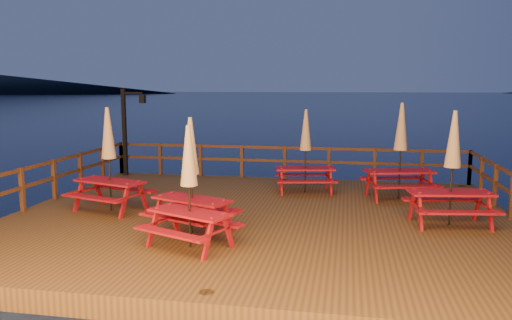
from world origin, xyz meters
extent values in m
plane|color=#050D33|center=(0.00, 0.00, 0.00)|extent=(500.00, 500.00, 0.00)
cube|color=#453016|center=(0.00, 0.00, 0.20)|extent=(12.00, 10.00, 0.40)
cylinder|color=#3D1F13|center=(-5.60, 4.60, -0.30)|extent=(0.24, 0.24, 1.40)
cylinder|color=#3D1F13|center=(0.00, 4.60, -0.30)|extent=(0.24, 0.24, 1.40)
cylinder|color=#3D1F13|center=(5.60, 4.60, -0.30)|extent=(0.24, 0.24, 1.40)
cube|color=#3D1F13|center=(0.00, 4.85, 1.45)|extent=(11.70, 0.06, 0.09)
cube|color=#3D1F13|center=(0.00, 4.85, 1.01)|extent=(11.70, 0.06, 0.09)
cube|color=#3D1F13|center=(-4.68, 4.85, 0.95)|extent=(0.10, 0.10, 1.10)
cube|color=#3D1F13|center=(0.00, 4.85, 0.95)|extent=(0.10, 0.10, 1.10)
cube|color=#3D1F13|center=(4.68, 4.85, 0.95)|extent=(0.10, 0.10, 1.10)
cube|color=#3D1F13|center=(-5.85, 0.00, 1.45)|extent=(0.06, 9.70, 0.09)
cube|color=#3D1F13|center=(-5.85, 0.00, 1.01)|extent=(0.06, 9.70, 0.09)
cube|color=#3D1F13|center=(-5.85, 0.00, 0.95)|extent=(0.10, 0.10, 1.10)
cube|color=#3D1F13|center=(-5.85, 3.88, 0.95)|extent=(0.10, 0.10, 1.10)
cube|color=#3D1F13|center=(5.85, 3.88, 0.95)|extent=(0.10, 0.10, 1.10)
cube|color=black|center=(-5.55, 4.55, 1.90)|extent=(0.12, 0.12, 3.00)
cube|color=black|center=(-5.20, 4.55, 3.25)|extent=(0.70, 0.06, 0.06)
cube|color=black|center=(-4.85, 4.55, 3.05)|extent=(0.18, 0.18, 0.28)
sphere|color=#F9CC63|center=(-4.85, 4.55, 3.05)|extent=(0.14, 0.14, 0.14)
cube|color=maroon|center=(-1.17, -1.63, 1.11)|extent=(1.84, 1.26, 0.05)
cube|color=maroon|center=(-0.96, -1.10, 0.83)|extent=(1.69, 0.89, 0.05)
cube|color=maroon|center=(-1.39, -2.16, 0.83)|extent=(1.69, 0.89, 0.05)
cube|color=maroon|center=(-1.72, -1.07, 0.76)|extent=(0.09, 0.11, 0.71)
cube|color=maroon|center=(-1.95, -1.65, 0.76)|extent=(0.09, 0.11, 0.71)
cube|color=maroon|center=(-0.39, -1.60, 0.76)|extent=(0.09, 0.11, 0.71)
cube|color=maroon|center=(-0.63, -2.19, 0.76)|extent=(0.09, 0.11, 0.71)
cylinder|color=black|center=(-1.17, -1.63, 1.59)|extent=(0.04, 0.04, 2.38)
cone|color=tan|center=(-1.17, -1.63, 2.26)|extent=(0.34, 0.34, 1.19)
sphere|color=black|center=(-1.17, -1.63, 2.81)|extent=(0.07, 0.07, 0.07)
cube|color=maroon|center=(0.86, 2.83, 1.11)|extent=(1.79, 0.97, 0.05)
cube|color=maroon|center=(0.75, 3.38, 0.82)|extent=(1.71, 0.58, 0.05)
cube|color=maroon|center=(0.96, 2.27, 0.82)|extent=(1.71, 0.58, 0.05)
cube|color=maroon|center=(0.10, 3.00, 0.75)|extent=(0.07, 0.10, 0.71)
cube|color=maroon|center=(0.22, 2.39, 0.75)|extent=(0.07, 0.10, 0.71)
cube|color=maroon|center=(1.49, 3.26, 0.75)|extent=(0.07, 0.10, 0.71)
cube|color=maroon|center=(1.61, 2.65, 0.75)|extent=(0.07, 0.10, 0.71)
cylinder|color=black|center=(0.86, 2.83, 1.58)|extent=(0.04, 0.04, 2.35)
cone|color=tan|center=(0.86, 2.83, 2.24)|extent=(0.34, 0.34, 1.18)
sphere|color=black|center=(0.86, 2.83, 2.78)|extent=(0.07, 0.07, 0.07)
cube|color=maroon|center=(3.48, 2.46, 1.17)|extent=(1.97, 1.16, 0.05)
cube|color=maroon|center=(3.32, 3.06, 0.86)|extent=(1.86, 0.74, 0.05)
cube|color=maroon|center=(3.63, 1.86, 0.86)|extent=(1.86, 0.74, 0.05)
cube|color=maroon|center=(2.64, 2.59, 0.79)|extent=(0.09, 0.11, 0.77)
cube|color=maroon|center=(2.81, 1.94, 0.79)|extent=(0.09, 0.11, 0.77)
cube|color=maroon|center=(4.14, 2.98, 0.79)|extent=(0.09, 0.11, 0.77)
cube|color=maroon|center=(4.31, 2.32, 0.79)|extent=(0.09, 0.11, 0.77)
cylinder|color=black|center=(3.48, 2.46, 1.68)|extent=(0.05, 0.05, 2.57)
cone|color=tan|center=(3.48, 2.46, 2.40)|extent=(0.37, 0.37, 1.28)
sphere|color=black|center=(3.48, 2.46, 3.00)|extent=(0.07, 0.07, 0.07)
cube|color=maroon|center=(-0.90, -2.60, 1.09)|extent=(1.78, 1.25, 0.05)
cube|color=maroon|center=(-0.68, -2.09, 0.81)|extent=(1.62, 0.89, 0.05)
cube|color=maroon|center=(-1.12, -3.11, 0.81)|extent=(1.62, 0.89, 0.05)
cube|color=maroon|center=(-1.41, -2.05, 0.75)|extent=(0.09, 0.11, 0.69)
cube|color=maroon|center=(-1.66, -2.61, 0.75)|extent=(0.09, 0.11, 0.69)
cube|color=maroon|center=(-0.15, -2.60, 0.75)|extent=(0.09, 0.11, 0.69)
cube|color=maroon|center=(-0.39, -3.15, 0.75)|extent=(0.09, 0.11, 0.69)
cylinder|color=black|center=(-0.90, -2.60, 1.55)|extent=(0.04, 0.04, 2.30)
cone|color=tan|center=(-0.90, -2.60, 2.19)|extent=(0.33, 0.33, 1.15)
sphere|color=black|center=(-0.90, -2.60, 2.73)|extent=(0.06, 0.06, 0.06)
cube|color=maroon|center=(4.33, -0.09, 1.15)|extent=(1.88, 0.96, 0.05)
cube|color=maroon|center=(4.24, 0.50, 0.85)|extent=(1.82, 0.55, 0.05)
cube|color=maroon|center=(4.42, -0.68, 0.85)|extent=(1.82, 0.55, 0.05)
cube|color=maroon|center=(3.54, 0.12, 0.77)|extent=(0.07, 0.11, 0.75)
cube|color=maroon|center=(3.64, -0.53, 0.77)|extent=(0.07, 0.11, 0.75)
cube|color=maroon|center=(5.02, 0.35, 0.77)|extent=(0.07, 0.11, 0.75)
cube|color=maroon|center=(5.12, -0.30, 0.77)|extent=(0.07, 0.11, 0.75)
cylinder|color=black|center=(4.33, -0.09, 1.65)|extent=(0.04, 0.04, 2.49)
cone|color=tan|center=(4.33, -0.09, 2.35)|extent=(0.36, 0.36, 1.25)
sphere|color=black|center=(4.33, -0.09, 2.92)|extent=(0.07, 0.07, 0.07)
cube|color=maroon|center=(-3.73, -0.24, 1.15)|extent=(1.93, 1.21, 0.05)
cube|color=maroon|center=(-3.54, 0.33, 0.85)|extent=(1.80, 0.81, 0.05)
cube|color=maroon|center=(-3.91, -0.81, 0.85)|extent=(1.80, 0.81, 0.05)
cube|color=maroon|center=(-4.34, 0.30, 0.78)|extent=(0.09, 0.11, 0.75)
cube|color=maroon|center=(-4.54, -0.33, 0.78)|extent=(0.09, 0.11, 0.75)
cube|color=maroon|center=(-2.91, -0.15, 0.78)|extent=(0.09, 0.11, 0.75)
cube|color=maroon|center=(-3.11, -0.78, 0.78)|extent=(0.09, 0.11, 0.75)
cylinder|color=black|center=(-3.73, -0.24, 1.65)|extent=(0.04, 0.04, 2.50)
cone|color=tan|center=(-3.73, -0.24, 2.35)|extent=(0.36, 0.36, 1.25)
sphere|color=black|center=(-3.73, -0.24, 2.93)|extent=(0.07, 0.07, 0.07)
camera|label=1|loc=(2.04, -11.53, 3.51)|focal=35.00mm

